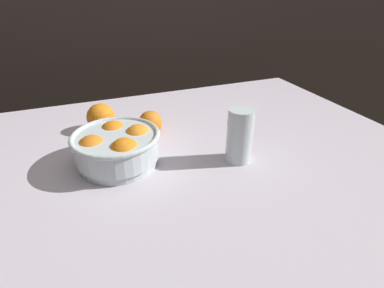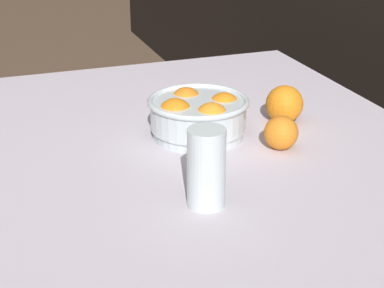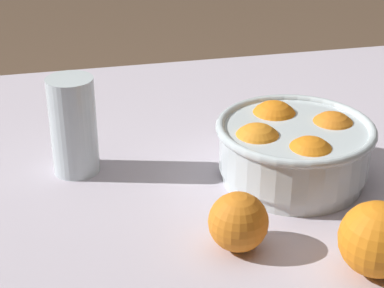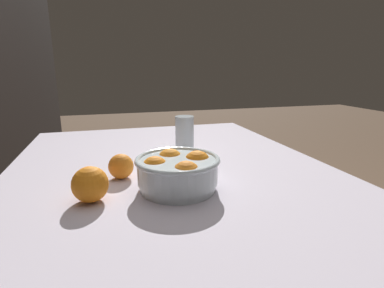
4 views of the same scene
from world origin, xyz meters
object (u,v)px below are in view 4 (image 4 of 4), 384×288
at_px(fruit_bowl, 178,171).
at_px(orange_loose_near_bowl, 90,184).
at_px(juice_glass, 185,138).
at_px(orange_loose_front, 121,166).

bearing_deg(fruit_bowl, orange_loose_near_bowl, 94.21).
xyz_separation_m(juice_glass, orange_loose_front, (-0.17, 0.23, -0.03)).
height_order(orange_loose_near_bowl, orange_loose_front, orange_loose_near_bowl).
distance_m(juice_glass, orange_loose_near_bowl, 0.43).
relative_size(orange_loose_near_bowl, orange_loose_front, 1.20).
bearing_deg(fruit_bowl, orange_loose_front, 49.04).
relative_size(fruit_bowl, orange_loose_near_bowl, 2.55).
height_order(fruit_bowl, orange_loose_front, fruit_bowl).
relative_size(fruit_bowl, orange_loose_front, 3.06).
bearing_deg(orange_loose_front, fruit_bowl, -130.96).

